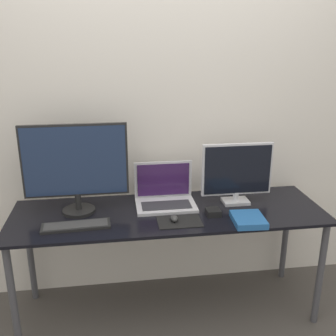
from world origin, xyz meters
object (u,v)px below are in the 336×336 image
laptop (165,194)px  power_brick (213,212)px  monitor_right (237,172)px  monitor_left (75,166)px  keyboard (76,226)px  book (248,220)px  mouse (174,218)px

laptop → power_brick: 0.33m
monitor_right → power_brick: bearing=-139.6°
monitor_left → keyboard: size_ratio=1.59×
monitor_right → book: monitor_right is taller
monitor_left → power_brick: size_ratio=7.18×
monitor_right → mouse: size_ratio=6.54×
monitor_right → keyboard: monitor_right is taller
monitor_left → laptop: size_ratio=1.65×
laptop → book: 0.54m
monitor_left → book: (0.96, -0.28, -0.27)m
mouse → book: bearing=-9.2°
keyboard → book: size_ratio=1.79×
monitor_right → mouse: (-0.43, -0.21, -0.18)m
power_brick → keyboard: bearing=-176.8°
monitor_left → power_brick: 0.84m
monitor_right → laptop: size_ratio=1.20×
mouse → monitor_left: bearing=158.7°
book → power_brick: 0.21m
power_brick → monitor_left: bearing=168.6°
laptop → keyboard: (-0.53, -0.25, -0.05)m
mouse → book: 0.42m
laptop → power_brick: laptop is taller
laptop → mouse: 0.26m
monitor_left → laptop: monitor_left is taller
monitor_right → book: size_ratio=2.08×
mouse → power_brick: (0.24, 0.05, -0.00)m
book → power_brick: size_ratio=2.52×
monitor_right → laptop: (-0.44, 0.05, -0.14)m
monitor_right → book: bearing=-92.5°
laptop → power_brick: size_ratio=4.35×
monitor_left → mouse: 0.64m
keyboard → book: book is taller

